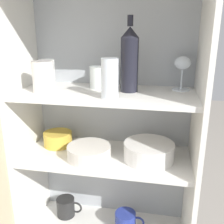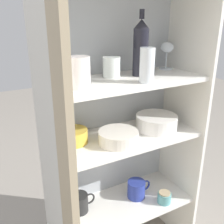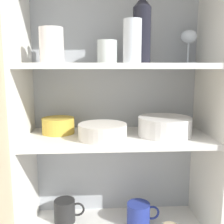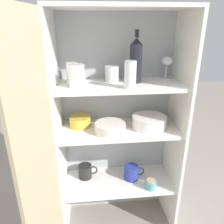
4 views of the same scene
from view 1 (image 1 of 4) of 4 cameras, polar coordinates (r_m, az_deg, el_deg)
cupboard_back_panel at (r=1.29m, az=0.22°, el=-7.53°), size 0.74×0.02×1.39m
cupboard_side_left at (r=1.27m, az=-17.60°, el=-8.86°), size 0.02×0.34×1.39m
cupboard_side_right at (r=1.14m, az=17.13°, el=-12.06°), size 0.02×0.34×1.39m
shelf_board_middle at (r=1.14m, az=-1.31°, el=-9.70°), size 0.70×0.30×0.02m
shelf_board_upper at (r=1.04m, az=-1.42°, el=3.91°), size 0.70×0.30×0.02m
tumbler_glass_0 at (r=1.17m, az=-13.82°, el=8.28°), size 0.06×0.06×0.11m
tumbler_glass_1 at (r=1.09m, az=-2.83°, el=7.52°), size 0.08×0.08×0.09m
tumbler_glass_2 at (r=0.92m, az=-0.49°, el=7.25°), size 0.06×0.06×0.14m
tumbler_glass_3 at (r=1.06m, az=-14.75°, el=7.43°), size 0.08×0.08×0.12m
wine_glass_0 at (r=1.08m, az=15.10°, el=9.63°), size 0.07×0.07×0.14m
wine_bottle at (r=1.03m, az=3.84°, el=11.35°), size 0.07×0.07×0.29m
plate_stack_white at (r=1.09m, az=8.03°, el=-8.47°), size 0.21×0.21×0.07m
mixing_bowl_large at (r=1.10m, az=-5.04°, el=-8.56°), size 0.18×0.18×0.06m
serving_bowl_small at (r=1.23m, az=-11.71°, el=-5.59°), size 0.13×0.13×0.06m
coffee_mug_primary at (r=1.33m, az=3.02°, el=-22.74°), size 0.14×0.10×0.10m
coffee_mug_extra_1 at (r=1.43m, az=-9.96°, el=-19.68°), size 0.13×0.09×0.09m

